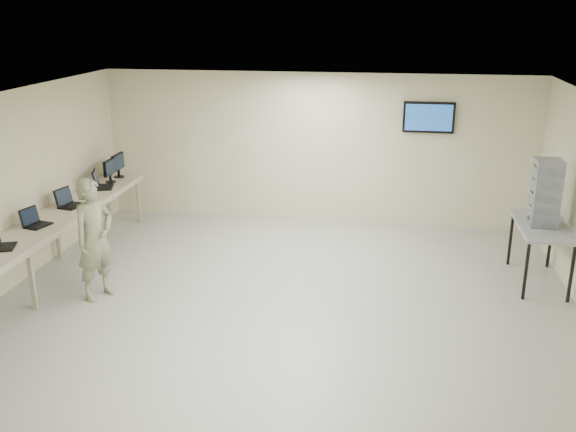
# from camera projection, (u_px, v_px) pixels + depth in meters

# --- Properties ---
(room) EXTENTS (8.01, 7.01, 2.81)m
(room) POSITION_uv_depth(u_px,v_px,m) (289.00, 201.00, 8.67)
(room) COLOR gray
(room) RESTS_ON ground
(workbench) EXTENTS (0.76, 6.00, 0.90)m
(workbench) POSITION_uv_depth(u_px,v_px,m) (44.00, 229.00, 9.35)
(workbench) COLOR tan
(workbench) RESTS_ON ground
(laptop_1) EXTENTS (0.38, 0.40, 0.27)m
(laptop_1) POSITION_uv_depth(u_px,v_px,m) (1.00, 243.00, 8.41)
(laptop_1) COLOR black
(laptop_1) RESTS_ON workbench
(laptop_2) EXTENTS (0.36, 0.40, 0.27)m
(laptop_2) POSITION_uv_depth(u_px,v_px,m) (34.00, 221.00, 9.24)
(laptop_2) COLOR black
(laptop_2) RESTS_ON workbench
(laptop_3) EXTENTS (0.39, 0.43, 0.30)m
(laptop_3) POSITION_uv_depth(u_px,v_px,m) (68.00, 202.00, 10.14)
(laptop_3) COLOR black
(laptop_3) RESTS_ON workbench
(laptop_4) EXTENTS (0.44, 0.47, 0.31)m
(laptop_4) POSITION_uv_depth(u_px,v_px,m) (101.00, 183.00, 11.19)
(laptop_4) COLOR black
(laptop_4) RESTS_ON workbench
(monitor_near) EXTENTS (0.19, 0.42, 0.42)m
(monitor_near) POSITION_uv_depth(u_px,v_px,m) (110.00, 169.00, 11.49)
(monitor_near) COLOR black
(monitor_near) RESTS_ON workbench
(monitor_far) EXTENTS (0.20, 0.45, 0.44)m
(monitor_far) POSITION_uv_depth(u_px,v_px,m) (118.00, 163.00, 11.83)
(monitor_far) COLOR black
(monitor_far) RESTS_ON workbench
(soldier) EXTENTS (0.63, 0.74, 1.73)m
(soldier) POSITION_uv_depth(u_px,v_px,m) (95.00, 239.00, 8.84)
(soldier) COLOR gray
(soldier) RESTS_ON ground
(side_table) EXTENTS (0.70, 1.50, 0.90)m
(side_table) POSITION_uv_depth(u_px,v_px,m) (542.00, 230.00, 9.33)
(side_table) COLOR gray
(side_table) RESTS_ON ground
(storage_bins) EXTENTS (0.37, 0.41, 0.97)m
(storage_bins) POSITION_uv_depth(u_px,v_px,m) (546.00, 193.00, 9.16)
(storage_bins) COLOR gray
(storage_bins) RESTS_ON side_table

